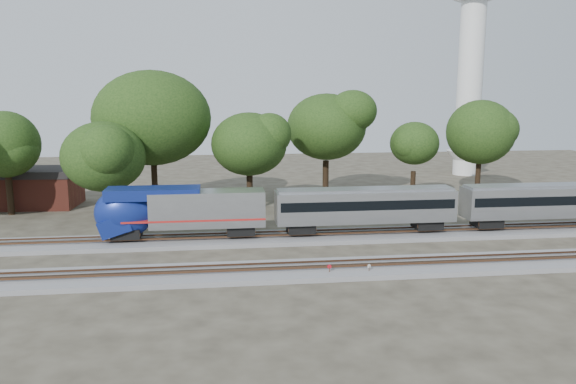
# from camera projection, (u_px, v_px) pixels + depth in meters

# --- Properties ---
(ground) EXTENTS (160.00, 160.00, 0.00)m
(ground) POSITION_uv_depth(u_px,v_px,m) (271.00, 259.00, 47.42)
(ground) COLOR #383328
(ground) RESTS_ON ground
(track_far) EXTENTS (160.00, 5.00, 0.73)m
(track_far) POSITION_uv_depth(u_px,v_px,m) (265.00, 238.00, 53.24)
(track_far) COLOR slate
(track_far) RESTS_ON ground
(track_near) EXTENTS (160.00, 5.00, 0.73)m
(track_near) POSITION_uv_depth(u_px,v_px,m) (276.00, 271.00, 43.47)
(track_near) COLOR slate
(track_near) RESTS_ON ground
(switch_stand_red) EXTENTS (0.32, 0.06, 0.99)m
(switch_stand_red) POSITION_uv_depth(u_px,v_px,m) (329.00, 269.00, 42.67)
(switch_stand_red) COLOR #512D19
(switch_stand_red) RESTS_ON ground
(switch_stand_white) EXTENTS (0.28, 0.14, 0.92)m
(switch_stand_white) POSITION_uv_depth(u_px,v_px,m) (369.00, 268.00, 43.00)
(switch_stand_white) COLOR #512D19
(switch_stand_white) RESTS_ON ground
(switch_lever) EXTENTS (0.54, 0.37, 0.30)m
(switch_lever) POSITION_uv_depth(u_px,v_px,m) (349.00, 275.00, 42.84)
(switch_lever) COLOR #512D19
(switch_lever) RESTS_ON ground
(brick_building) EXTENTS (10.16, 7.46, 4.69)m
(brick_building) POSITION_uv_depth(u_px,v_px,m) (37.00, 187.00, 68.72)
(brick_building) COLOR maroon
(brick_building) RESTS_ON ground
(tree_1) EXTENTS (8.22, 8.22, 11.59)m
(tree_1) POSITION_uv_depth(u_px,v_px,m) (5.00, 144.00, 63.00)
(tree_1) COLOR black
(tree_1) RESTS_ON ground
(tree_2) EXTENTS (7.27, 7.27, 10.26)m
(tree_2) POSITION_uv_depth(u_px,v_px,m) (104.00, 157.00, 59.19)
(tree_2) COLOR black
(tree_2) RESTS_ON ground
(tree_3) EXTENTS (11.09, 11.09, 15.63)m
(tree_3) POSITION_uv_depth(u_px,v_px,m) (152.00, 118.00, 64.65)
(tree_3) COLOR black
(tree_3) RESTS_ON ground
(tree_4) EXTENTS (8.08, 8.08, 11.39)m
(tree_4) POSITION_uv_depth(u_px,v_px,m) (249.00, 144.00, 64.85)
(tree_4) COLOR black
(tree_4) RESTS_ON ground
(tree_5) EXTENTS (9.62, 9.62, 13.57)m
(tree_5) POSITION_uv_depth(u_px,v_px,m) (326.00, 127.00, 71.88)
(tree_5) COLOR black
(tree_5) RESTS_ON ground
(tree_6) EXTENTS (7.72, 7.72, 10.88)m
(tree_6) POSITION_uv_depth(u_px,v_px,m) (414.00, 143.00, 69.60)
(tree_6) COLOR black
(tree_6) RESTS_ON ground
(tree_7) EXTENTS (8.84, 8.84, 12.46)m
(tree_7) POSITION_uv_depth(u_px,v_px,m) (480.00, 132.00, 73.25)
(tree_7) COLOR black
(tree_7) RESTS_ON ground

